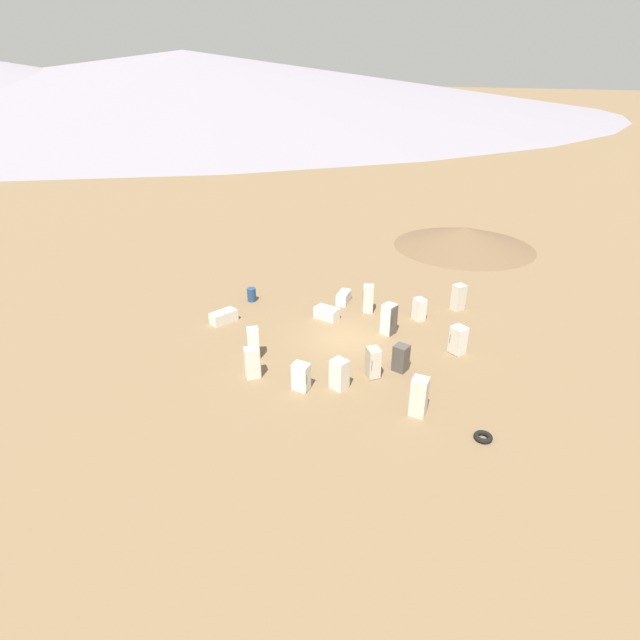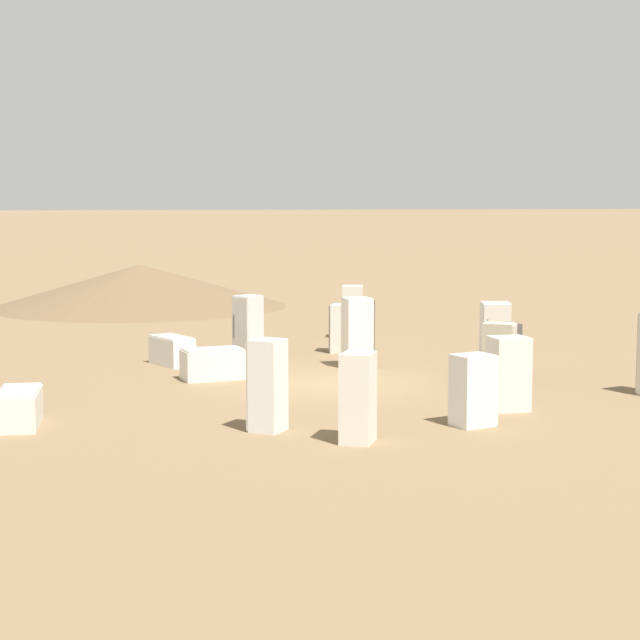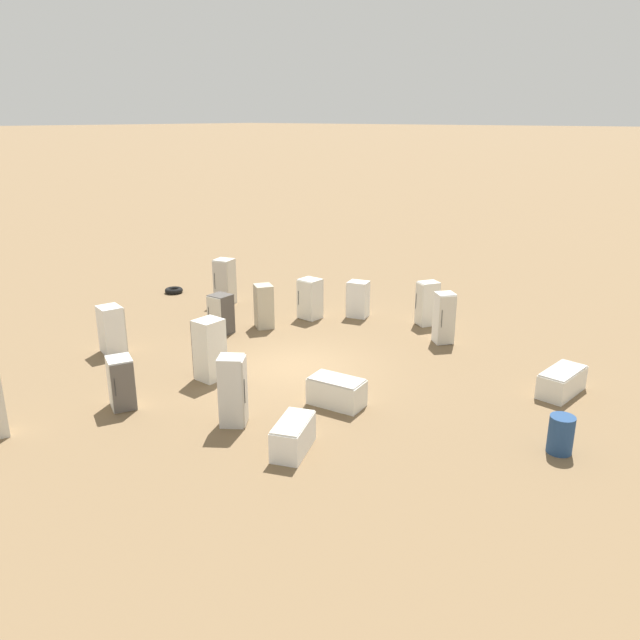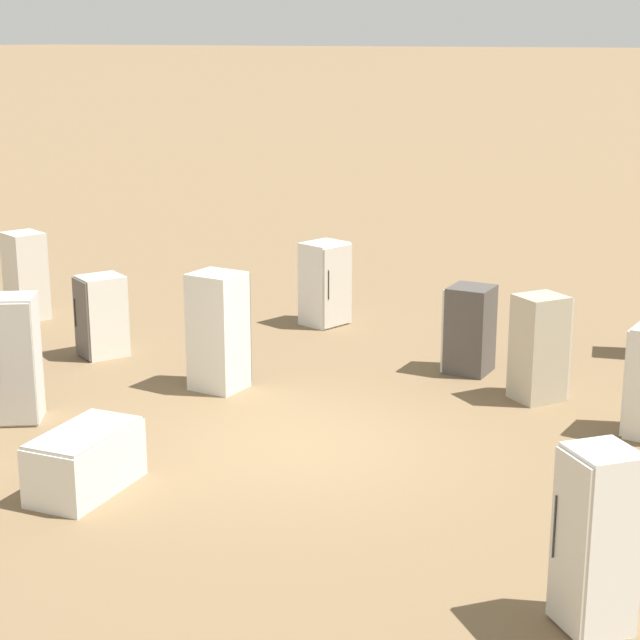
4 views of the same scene
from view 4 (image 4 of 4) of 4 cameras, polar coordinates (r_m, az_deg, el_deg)
The scene contains 10 objects.
ground_plane at distance 14.56m, azimuth -1.10°, elevation -6.74°, with size 1000.00×1000.00×0.00m, color brown.
discarded_fridge_0 at distance 20.40m, azimuth 0.27°, elevation 1.95°, with size 0.87×0.91×1.59m.
discarded_fridge_2 at distance 18.77m, azimuth -11.58°, elevation 0.20°, with size 0.87×0.94×1.41m.
discarded_fridge_5 at distance 17.66m, azimuth 7.96°, elevation -0.50°, with size 0.76×0.74×1.44m.
discarded_fridge_6 at distance 21.59m, azimuth -15.44°, elevation 2.29°, with size 0.93×0.84×1.71m.
discarded_fridge_7 at distance 16.48m, azimuth 11.63°, elevation -1.46°, with size 0.90×0.93×1.63m.
discarded_fridge_9 at distance 16.70m, azimuth -5.43°, elevation -0.59°, with size 0.75×0.75×1.86m.
discarded_fridge_11 at distance 10.34m, azimuth 14.51°, elevation -11.31°, with size 0.85×0.85×1.78m.
discarded_fridge_13 at distance 15.82m, azimuth -15.84°, elevation -2.01°, with size 0.85×0.87×1.84m.
discarded_fridge_14 at distance 13.38m, azimuth -12.42°, elevation -7.35°, with size 0.99×1.58×0.77m.
Camera 4 is at (7.23, -11.44, 5.38)m, focal length 60.00 mm.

